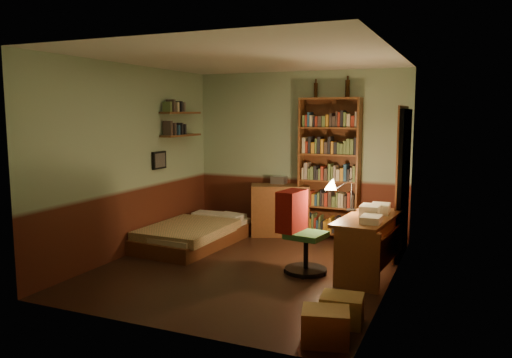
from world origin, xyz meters
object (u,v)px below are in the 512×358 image
at_px(desk, 368,245).
at_px(desk_lamp, 352,184).
at_px(bed, 195,226).
at_px(cardboard_box_b, 342,310).
at_px(cardboard_box_a, 325,326).
at_px(dresser, 280,210).
at_px(bookshelf, 329,169).
at_px(mini_stereo, 279,180).
at_px(office_chair, 306,231).

bearing_deg(desk, desk_lamp, 139.75).
bearing_deg(bed, cardboard_box_b, -31.61).
distance_m(bed, cardboard_box_a, 3.57).
height_order(dresser, bookshelf, bookshelf).
bearing_deg(mini_stereo, office_chair, -58.38).
bearing_deg(office_chair, dresser, 128.76).
xyz_separation_m(bed, cardboard_box_a, (2.66, -2.38, -0.13)).
height_order(bed, desk_lamp, desk_lamp).
bearing_deg(dresser, office_chair, -82.70).
relative_size(bookshelf, cardboard_box_b, 5.69).
bearing_deg(bookshelf, bed, -147.36).
bearing_deg(desk, mini_stereo, 143.76).
bearing_deg(cardboard_box_a, cardboard_box_b, 85.70).
distance_m(bookshelf, cardboard_box_b, 3.37).
height_order(bed, office_chair, office_chair).
relative_size(bed, cardboard_box_b, 4.87).
height_order(bed, bookshelf, bookshelf).
height_order(dresser, cardboard_box_a, dresser).
height_order(mini_stereo, office_chair, office_chair).
xyz_separation_m(mini_stereo, desk_lamp, (1.47, -1.27, 0.18)).
xyz_separation_m(office_chair, cardboard_box_b, (0.77, -1.31, -0.39)).
relative_size(dresser, cardboard_box_b, 2.38).
relative_size(desk, cardboard_box_b, 3.46).
bearing_deg(bed, dresser, 52.10).
relative_size(office_chair, cardboard_box_a, 2.64).
bearing_deg(bed, mini_stereo, 57.24).
bearing_deg(desk, bookshelf, 126.25).
distance_m(dresser, office_chair, 1.95).
bearing_deg(bookshelf, dresser, -174.75).
xyz_separation_m(bed, dresser, (0.96, 1.07, 0.13)).
bearing_deg(cardboard_box_b, mini_stereo, 120.07).
distance_m(bookshelf, desk_lamp, 1.38).
distance_m(bed, desk, 2.66).
bearing_deg(bed, cardboard_box_a, -37.81).
relative_size(bed, desk, 1.41).
distance_m(bookshelf, desk, 1.91).
bearing_deg(dresser, cardboard_box_b, -82.52).
bearing_deg(dresser, bed, -154.54).
relative_size(bookshelf, office_chair, 2.08).
bearing_deg(desk_lamp, office_chair, -149.91).
height_order(bookshelf, desk, bookshelf).
distance_m(bed, dresser, 1.44).
relative_size(dresser, desk, 0.69).
xyz_separation_m(dresser, cardboard_box_b, (1.74, -2.99, -0.27)).
distance_m(desk_lamp, office_chair, 0.86).
xyz_separation_m(bookshelf, desk, (0.90, -1.51, -0.73)).
bearing_deg(cardboard_box_a, office_chair, 112.62).
bearing_deg(cardboard_box_a, dresser, 116.34).
bearing_deg(desk_lamp, cardboard_box_b, -101.37).
relative_size(dresser, mini_stereo, 3.97).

